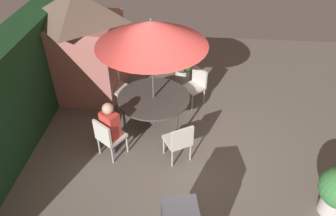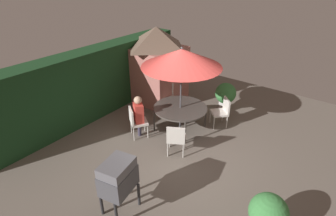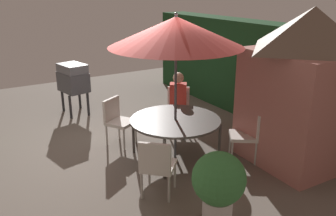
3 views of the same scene
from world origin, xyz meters
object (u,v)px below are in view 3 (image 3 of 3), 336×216
chair_near_shed (178,106)px  chair_far_side (117,118)px  chair_toward_house (249,132)px  bbq_grill (73,79)px  person_in_red (178,95)px  patio_umbrella (176,32)px  chair_toward_hedge (157,164)px  patio_table (175,121)px  potted_plant_by_grill (219,183)px  garden_shed (305,86)px

chair_near_shed → chair_far_side: bearing=-89.8°
chair_near_shed → chair_toward_house: bearing=8.2°
bbq_grill → chair_far_side: bearing=4.4°
bbq_grill → person_in_red: person_in_red is taller
chair_near_shed → chair_toward_house: 1.85m
chair_far_side → chair_toward_house: (1.82, 1.66, 0.00)m
bbq_grill → person_in_red: size_ratio=0.95×
patio_umbrella → bbq_grill: 3.57m
chair_toward_hedge → person_in_red: 2.53m
patio_table → potted_plant_by_grill: bearing=-16.2°
chair_toward_hedge → potted_plant_by_grill: size_ratio=0.91×
garden_shed → person_in_red: (-2.17, -1.11, -0.55)m
patio_umbrella → chair_near_shed: patio_umbrella is taller
bbq_grill → chair_far_side: bbq_grill is taller
chair_toward_hedge → bbq_grill: bearing=178.6°
bbq_grill → chair_toward_hedge: (4.12, -0.10, -0.33)m
bbq_grill → person_in_red: bearing=34.6°
patio_table → chair_toward_house: 1.28m
garden_shed → bbq_grill: 5.11m
bbq_grill → chair_near_shed: (2.12, 1.56, -0.33)m
bbq_grill → potted_plant_by_grill: bbq_grill is taller
garden_shed → chair_toward_house: garden_shed is taller
patio_table → bbq_grill: (-3.20, -0.79, 0.16)m
patio_table → patio_umbrella: (0.00, 0.00, 1.53)m
chair_near_shed → patio_umbrella: bearing=-35.2°
patio_umbrella → chair_near_shed: (-1.08, 0.77, -1.70)m
patio_umbrella → person_in_red: (-1.01, 0.72, -1.44)m
garden_shed → patio_table: bearing=-122.4°
patio_umbrella → chair_near_shed: size_ratio=2.80×
potted_plant_by_grill → chair_toward_hedge: bearing=-158.9°
patio_table → garden_shed: bearing=57.6°
chair_toward_house → person_in_red: 1.80m
bbq_grill → potted_plant_by_grill: size_ratio=1.21×
chair_near_shed → chair_toward_hedge: 2.60m
garden_shed → chair_far_side: (-2.24, -2.46, -0.82)m
bbq_grill → potted_plant_by_grill: (5.05, 0.26, -0.27)m
chair_near_shed → potted_plant_by_grill: size_ratio=0.91×
chair_near_shed → chair_far_side: same height
patio_table → chair_near_shed: bearing=144.8°
bbq_grill → chair_toward_hedge: 4.13m
garden_shed → patio_table: size_ratio=1.66×
chair_toward_house → bbq_grill: bearing=-155.2°
chair_toward_hedge → chair_toward_house: same height
potted_plant_by_grill → bbq_grill: bearing=-177.1°
chair_toward_house → patio_table: bearing=-125.9°
patio_table → bbq_grill: 3.30m
chair_near_shed → chair_far_side: size_ratio=1.00×
patio_umbrella → bbq_grill: size_ratio=2.10×
patio_table → chair_far_side: chair_far_side is taller
chair_far_side → potted_plant_by_grill: 2.93m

